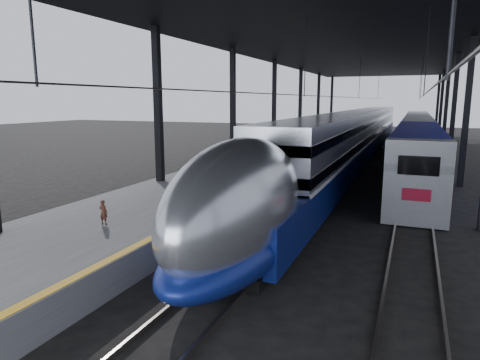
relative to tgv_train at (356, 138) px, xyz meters
The scene contains 8 objects.
ground 24.87m from the tgv_train, 94.63° to the right, with size 160.00×160.00×0.00m, color black.
platform 7.40m from the tgv_train, 139.47° to the right, with size 6.00×80.00×1.00m, color #4C4C4F.
yellow_strip 5.52m from the tgv_train, 119.87° to the right, with size 0.30×80.00×0.01m, color #CC9013.
rails 5.67m from the tgv_train, 62.00° to the right, with size 6.52×80.00×0.16m.
canopy 8.51m from the tgv_train, 91.21° to the right, with size 18.00×75.00×9.47m.
tgv_train is the anchor object (origin of this frame).
second_train 8.46m from the tgv_train, 53.75° to the left, with size 2.66×56.05×3.67m.
child 28.02m from the tgv_train, 100.51° to the right, with size 0.32×0.21×0.87m, color #462317.
Camera 1 is at (6.75, -14.42, 5.27)m, focal length 32.00 mm.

